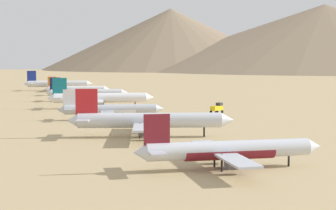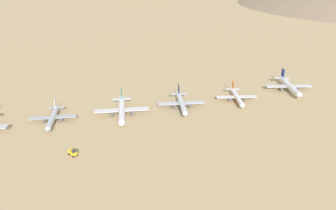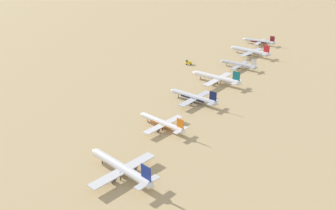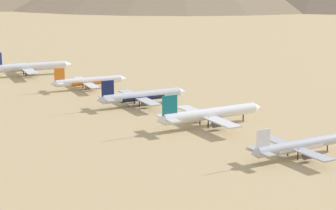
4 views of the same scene
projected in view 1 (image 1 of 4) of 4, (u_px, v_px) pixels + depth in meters
ground_plane at (95, 109)px, 228.31m from camera, size 1800.00×1800.00×0.00m
parked_jet_0 at (228, 150)px, 104.39m from camera, size 36.72×29.75×10.61m
parked_jet_1 at (148, 121)px, 146.82m from camera, size 43.74×35.82×12.68m
parked_jet_2 at (110, 110)px, 187.33m from camera, size 35.67×29.04×10.28m
parked_jet_3 at (99, 98)px, 229.41m from camera, size 43.76×35.65×12.61m
parked_jet_4 at (86, 93)px, 268.85m from camera, size 39.40×32.15×11.37m
parked_jet_5 at (76, 89)px, 309.25m from camera, size 35.69×29.23×10.34m
parked_jet_6 at (57, 84)px, 353.67m from camera, size 43.29×35.48×12.56m
service_truck at (217, 108)px, 209.59m from camera, size 5.65×5.10×3.90m
desert_hill_1 at (324, 37)px, 956.65m from camera, size 674.37×674.37×111.70m
desert_hill_2 at (171, 39)px, 1002.06m from camera, size 454.93×454.93×108.33m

